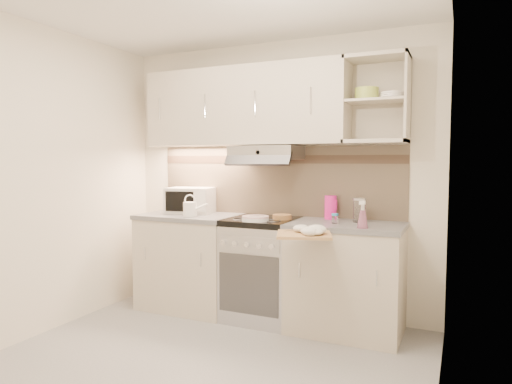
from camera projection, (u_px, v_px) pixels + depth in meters
ground at (197, 369)px, 3.08m from camera, size 3.00×3.00×0.00m
room_shell at (222, 131)px, 3.30m from camera, size 3.04×2.84×2.52m
base_cabinet_left at (191, 263)px, 4.36m from camera, size 0.90×0.60×0.86m
worktop_left at (190, 216)px, 4.33m from camera, size 0.92×0.62×0.04m
base_cabinet_right at (346, 280)px, 3.74m from camera, size 0.90×0.60×0.86m
worktop_right at (347, 226)px, 3.71m from camera, size 0.92×0.62×0.04m
electric_range at (262, 269)px, 4.05m from camera, size 0.60×0.60×0.90m
microwave at (191, 200)px, 4.45m from camera, size 0.48×0.39×0.25m
watering_can at (191, 209)px, 4.16m from camera, size 0.24×0.12×0.20m
plate_stack at (255, 218)px, 3.85m from camera, size 0.23×0.23×0.05m
bread_loaf at (282, 217)px, 3.96m from camera, size 0.16×0.16×0.04m
pink_pitcher at (331, 207)px, 3.96m from camera, size 0.11×0.10×0.21m
glass_jar at (359, 210)px, 3.77m from camera, size 0.11×0.11×0.20m
spice_jar at (335, 218)px, 3.70m from camera, size 0.06×0.06×0.08m
spray_bottle at (363, 217)px, 3.43m from camera, size 0.08×0.08×0.22m
cutting_board at (304, 235)px, 3.32m from camera, size 0.48×0.46×0.02m
dish_towel at (309, 229)px, 3.29m from camera, size 0.33×0.30×0.07m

